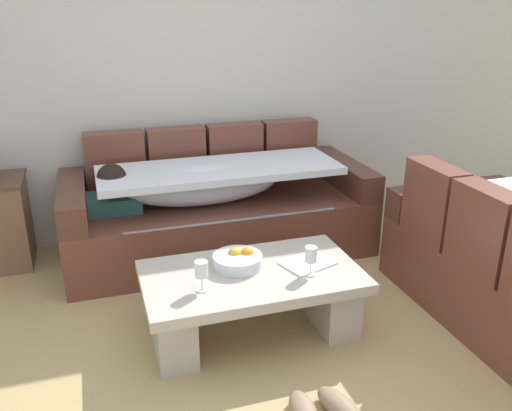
# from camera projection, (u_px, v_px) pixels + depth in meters

# --- Properties ---
(ground_plane) EXTENTS (14.00, 14.00, 0.00)m
(ground_plane) POSITION_uv_depth(u_px,v_px,m) (274.00, 389.00, 2.61)
(ground_plane) COLOR tan
(back_wall) EXTENTS (9.00, 0.10, 2.70)m
(back_wall) POSITION_uv_depth(u_px,v_px,m) (182.00, 61.00, 4.04)
(back_wall) COLOR beige
(back_wall) RESTS_ON ground_plane
(couch_along_wall) EXTENTS (2.21, 0.92, 0.88)m
(couch_along_wall) POSITION_uv_depth(u_px,v_px,m) (214.00, 209.00, 3.97)
(couch_along_wall) COLOR brown
(couch_along_wall) RESTS_ON ground_plane
(coffee_table) EXTENTS (1.20, 0.68, 0.38)m
(coffee_table) POSITION_uv_depth(u_px,v_px,m) (252.00, 294.00, 2.99)
(coffee_table) COLOR #B9B1A7
(coffee_table) RESTS_ON ground_plane
(fruit_bowl) EXTENTS (0.28, 0.28, 0.10)m
(fruit_bowl) POSITION_uv_depth(u_px,v_px,m) (238.00, 260.00, 2.99)
(fruit_bowl) COLOR silver
(fruit_bowl) RESTS_ON coffee_table
(wine_glass_near_left) EXTENTS (0.07, 0.07, 0.17)m
(wine_glass_near_left) POSITION_uv_depth(u_px,v_px,m) (201.00, 270.00, 2.71)
(wine_glass_near_left) COLOR silver
(wine_glass_near_left) RESTS_ON coffee_table
(wine_glass_near_right) EXTENTS (0.07, 0.07, 0.17)m
(wine_glass_near_right) POSITION_uv_depth(u_px,v_px,m) (311.00, 256.00, 2.87)
(wine_glass_near_right) COLOR silver
(wine_glass_near_right) RESTS_ON coffee_table
(open_magazine) EXTENTS (0.33, 0.29, 0.01)m
(open_magazine) POSITION_uv_depth(u_px,v_px,m) (308.00, 263.00, 3.03)
(open_magazine) COLOR white
(open_magazine) RESTS_ON coffee_table
(pair_of_shoes) EXTENTS (0.34, 0.30, 0.09)m
(pair_of_shoes) POSITION_uv_depth(u_px,v_px,m) (321.00, 409.00, 2.42)
(pair_of_shoes) COLOR #8C7259
(pair_of_shoes) RESTS_ON ground_plane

